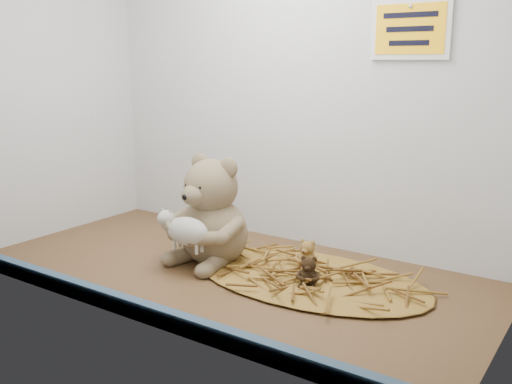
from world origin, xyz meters
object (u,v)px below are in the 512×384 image
Objects in this scene: main_teddy at (213,209)px; toy_lamb at (188,231)px; mini_teddy_tan at (307,253)px; mini_teddy_brown at (309,270)px.

toy_lamb is (-0.00, -9.46, -3.11)cm from main_teddy.
toy_lamb is at bearing -83.41° from main_teddy.
toy_lamb is 2.09× the size of mini_teddy_tan.
toy_lamb is 28.15cm from mini_teddy_tan.
mini_teddy_tan is 1.05× the size of mini_teddy_brown.
main_teddy reaches higher than toy_lamb.
main_teddy is at bearing -168.70° from mini_teddy_tan.
mini_teddy_tan is at bearing 36.01° from toy_lamb.
mini_teddy_brown is at bearing 1.95° from main_teddy.
mini_teddy_brown is (5.31, -9.00, -0.18)cm from mini_teddy_tan.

